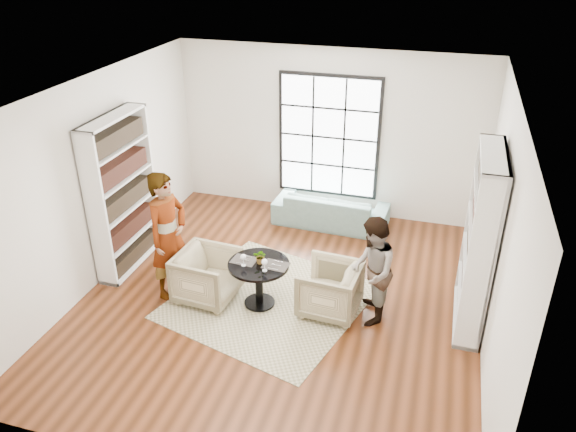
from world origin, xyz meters
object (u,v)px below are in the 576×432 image
(person_left, at_px, (168,236))
(person_right, at_px, (372,271))
(pedestal_table, at_px, (259,275))
(armchair_left, at_px, (207,276))
(flower_centerpiece, at_px, (261,257))
(sofa, at_px, (331,209))
(armchair_right, at_px, (330,289))
(wine_glass_left, at_px, (243,257))
(wine_glass_right, at_px, (265,262))

(person_left, relative_size, person_right, 1.24)
(pedestal_table, height_order, armchair_left, armchair_left)
(person_left, height_order, flower_centerpiece, person_left)
(armchair_left, distance_m, person_right, 2.31)
(person_left, bearing_deg, pedestal_table, -72.15)
(person_left, bearing_deg, sofa, -17.62)
(pedestal_table, relative_size, armchair_right, 1.06)
(pedestal_table, bearing_deg, armchair_right, 7.09)
(person_right, xyz_separation_m, wine_glass_left, (-1.70, -0.23, 0.05))
(armchair_left, distance_m, wine_glass_right, 0.99)
(wine_glass_left, bearing_deg, person_left, 177.65)
(armchair_left, bearing_deg, wine_glass_right, -90.97)
(armchair_left, height_order, armchair_right, armchair_left)
(flower_centerpiece, bearing_deg, armchair_right, 6.13)
(person_right, bearing_deg, person_left, -96.04)
(wine_glass_left, xyz_separation_m, wine_glass_right, (0.32, -0.04, 0.00))
(armchair_right, relative_size, flower_centerpiece, 3.94)
(armchair_right, distance_m, flower_centerpiece, 1.04)
(wine_glass_right, bearing_deg, sofa, 83.79)
(pedestal_table, height_order, wine_glass_left, wine_glass_left)
(sofa, height_order, armchair_right, armchair_right)
(person_left, bearing_deg, person_right, -71.13)
(armchair_right, bearing_deg, armchair_left, -79.81)
(pedestal_table, xyz_separation_m, person_right, (1.53, 0.12, 0.26))
(person_right, distance_m, flower_centerpiece, 1.50)
(sofa, relative_size, wine_glass_left, 11.31)
(person_right, xyz_separation_m, wine_glass_right, (-1.39, -0.27, 0.05))
(pedestal_table, distance_m, person_left, 1.38)
(pedestal_table, xyz_separation_m, armchair_right, (0.98, 0.12, -0.13))
(pedestal_table, distance_m, wine_glass_left, 0.37)
(pedestal_table, relative_size, person_right, 0.56)
(pedestal_table, bearing_deg, person_right, 4.55)
(armchair_left, bearing_deg, armchair_right, -79.31)
(sofa, bearing_deg, wine_glass_right, 86.39)
(pedestal_table, xyz_separation_m, armchair_left, (-0.75, -0.06, -0.12))
(person_right, distance_m, wine_glass_left, 1.72)
(sofa, xyz_separation_m, person_right, (1.08, -2.52, 0.46))
(sofa, xyz_separation_m, armchair_right, (0.53, -2.52, 0.07))
(wine_glass_left, distance_m, flower_centerpiece, 0.24)
(armchair_left, relative_size, armchair_right, 1.03)
(armchair_right, xyz_separation_m, flower_centerpiece, (-0.95, -0.10, 0.42))
(armchair_left, distance_m, armchair_right, 1.73)
(wine_glass_right, bearing_deg, armchair_right, 17.85)
(armchair_right, relative_size, wine_glass_left, 4.50)
(wine_glass_left, bearing_deg, sofa, 77.31)
(person_left, xyz_separation_m, wine_glass_right, (1.44, -0.09, -0.13))
(armchair_left, bearing_deg, sofa, -19.12)
(armchair_left, xyz_separation_m, armchair_right, (1.73, 0.18, -0.01))
(flower_centerpiece, bearing_deg, person_right, 3.89)
(armchair_right, height_order, person_right, person_right)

